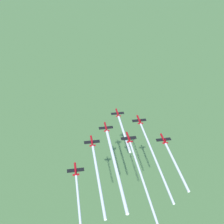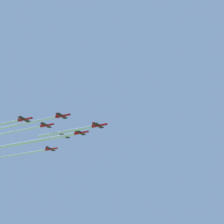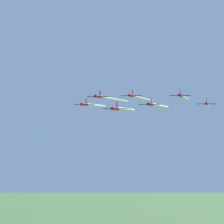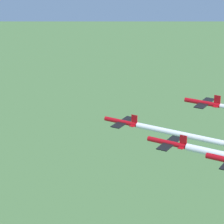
% 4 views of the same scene
% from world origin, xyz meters
% --- Properties ---
extents(jet_0, '(7.68, 7.86, 2.71)m').
position_xyz_m(jet_0, '(7.98, -8.01, 143.18)').
color(jet_0, '#B20C14').
extents(jet_1, '(7.68, 7.86, 2.71)m').
position_xyz_m(jet_1, '(6.85, -25.59, 144.89)').
color(jet_1, '#B20C14').
extents(jet_2, '(7.68, 7.86, 2.71)m').
position_xyz_m(jet_2, '(22.79, -17.54, 147.63)').
color(jet_2, '#B20C14').
extents(jet_3, '(7.68, 7.86, 2.71)m').
position_xyz_m(jet_3, '(5.72, -43.17, 148.43)').
color(jet_3, '#B20C14').
extents(jet_4, '(7.68, 7.86, 2.71)m').
position_xyz_m(jet_4, '(21.66, -35.12, 148.50)').
color(jet_4, '#B20C14').
extents(jet_5, '(7.68, 7.86, 2.71)m').
position_xyz_m(jet_5, '(37.61, -27.07, 145.39)').
color(jet_5, '#B20C14').
extents(jet_6, '(7.68, 7.86, 2.71)m').
position_xyz_m(jet_6, '(4.59, -60.75, 145.75)').
color(jet_6, '#B20C14').
extents(smoke_trail_0, '(15.11, 28.34, 1.21)m').
position_xyz_m(smoke_trail_0, '(16.66, -25.21, 143.14)').
color(smoke_trail_0, white).
extents(smoke_trail_1, '(25.05, 47.80, 1.38)m').
position_xyz_m(smoke_trail_1, '(20.43, -52.48, 144.85)').
color(smoke_trail_1, white).
extents(smoke_trail_2, '(24.85, 47.96, 0.96)m').
position_xyz_m(smoke_trail_2, '(36.46, -44.60, 147.59)').
color(smoke_trail_2, white).
extents(smoke_trail_3, '(19.73, 37.59, 1.12)m').
position_xyz_m(smoke_trail_3, '(16.75, -65.02, 148.39)').
color(smoke_trail_3, white).
extents(smoke_trail_4, '(24.85, 48.02, 0.92)m').
position_xyz_m(smoke_trail_4, '(35.35, -62.22, 148.46)').
color(smoke_trail_4, white).
extents(smoke_trail_5, '(15.01, 28.29, 1.10)m').
position_xyz_m(smoke_trail_5, '(46.29, -44.27, 145.35)').
color(smoke_trail_5, white).
extents(smoke_trail_6, '(15.57, 29.62, 0.93)m').
position_xyz_m(smoke_trail_6, '(13.63, -78.65, 145.71)').
color(smoke_trail_6, white).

